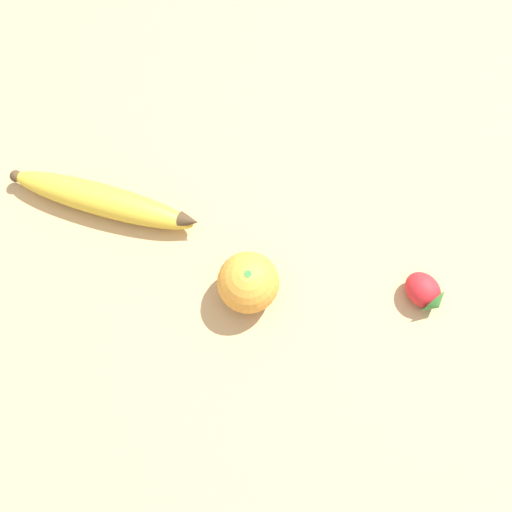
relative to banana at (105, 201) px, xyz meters
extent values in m
plane|color=tan|center=(0.03, 0.17, -0.02)|extent=(3.00, 3.00, 0.00)
ellipsoid|color=gold|center=(0.00, 0.00, 0.00)|extent=(0.11, 0.22, 0.04)
cone|color=#47331E|center=(0.03, 0.10, 0.01)|extent=(0.03, 0.03, 0.03)
sphere|color=#47331E|center=(-0.04, -0.10, 0.00)|extent=(0.01, 0.01, 0.01)
sphere|color=orange|center=(0.11, 0.16, 0.02)|extent=(0.07, 0.07, 0.07)
cylinder|color=#337A33|center=(0.11, 0.16, 0.05)|extent=(0.01, 0.01, 0.00)
ellipsoid|color=red|center=(0.13, 0.35, 0.00)|extent=(0.06, 0.05, 0.03)
cone|color=#337A33|center=(0.14, 0.36, 0.00)|extent=(0.03, 0.03, 0.03)
camera|label=1|loc=(0.31, 0.15, 0.75)|focal=50.00mm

